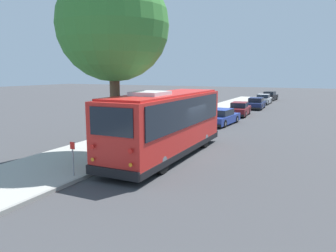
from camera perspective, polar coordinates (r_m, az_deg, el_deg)
name	(u,v)px	position (r m, az deg, el deg)	size (l,w,h in m)	color
ground_plane	(184,153)	(17.19, 2.80, -4.70)	(160.00, 160.00, 0.00)	#3D3D3F
sidewalk_slab	(118,144)	(19.12, -8.76, -3.14)	(80.00, 4.29, 0.15)	#A3A099
curb_strip	(151,148)	(17.99, -2.90, -3.83)	(80.00, 0.14, 0.15)	gray
shuttle_bus	(167,121)	(16.08, -0.25, 0.82)	(9.47, 2.59, 3.33)	red
parked_sedan_blue	(222,117)	(26.75, 9.30, 1.51)	(4.74, 2.02, 1.27)	navy
parked_sedan_maroon	(240,109)	(32.71, 12.35, 2.87)	(4.56, 1.92, 1.32)	maroon
parked_sedan_navy	(256,104)	(39.31, 15.06, 3.79)	(4.48, 1.91, 1.29)	#19234C
parked_sedan_silver	(263,99)	(45.54, 16.29, 4.46)	(4.14, 1.74, 1.32)	#A8AAAF
parked_sedan_black	(270,96)	(51.74, 17.29, 4.96)	(4.51, 1.95, 1.33)	black
street_tree	(115,18)	(16.35, -9.28, 18.12)	(5.26, 5.26, 9.62)	brown
sign_post_near	(73,158)	(13.36, -16.22, -5.43)	(0.06, 0.22, 1.35)	gray
sign_post_far	(97,154)	(14.50, -12.28, -4.80)	(0.06, 0.06, 1.06)	gray
fire_hydrant	(184,124)	(23.26, 2.78, 0.38)	(0.22, 0.22, 0.81)	gold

